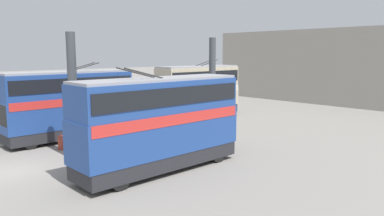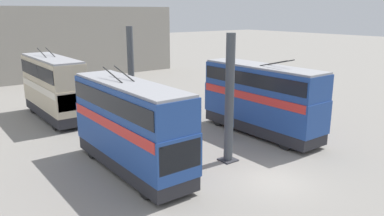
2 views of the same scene
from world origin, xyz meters
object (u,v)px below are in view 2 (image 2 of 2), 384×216
at_px(bus_right_mid, 130,122).
at_px(person_aisle_midway, 185,125).
at_px(bus_left_far, 261,96).
at_px(oil_drum, 186,162).
at_px(bus_right_far, 53,84).
at_px(person_by_right_row, 148,139).
at_px(person_by_left_row, 230,126).

relative_size(bus_right_mid, person_aisle_midway, 5.64).
relative_size(bus_left_far, oil_drum, 10.70).
xyz_separation_m(bus_left_far, bus_right_mid, (-0.13, 10.50, -0.01)).
relative_size(bus_left_far, bus_right_far, 1.06).
height_order(bus_right_mid, person_aisle_midway, bus_right_mid).
bearing_deg(person_by_right_row, oil_drum, 92.32).
bearing_deg(person_by_left_row, bus_right_mid, -87.50).
xyz_separation_m(bus_left_far, person_by_right_row, (1.60, 8.47, -1.95)).
height_order(bus_right_mid, person_by_left_row, bus_right_mid).
xyz_separation_m(bus_right_mid, person_aisle_midway, (2.79, -5.67, -1.97)).
height_order(person_by_left_row, person_aisle_midway, person_aisle_midway).
bearing_deg(bus_right_far, person_by_left_row, -146.11).
xyz_separation_m(bus_right_far, person_by_left_row, (-12.34, -8.29, -2.09)).
bearing_deg(person_by_right_row, bus_right_mid, 35.47).
xyz_separation_m(person_aisle_midway, person_by_right_row, (-1.06, 3.64, 0.03)).
bearing_deg(oil_drum, bus_right_far, 9.38).
distance_m(bus_left_far, person_by_right_row, 8.84).
relative_size(bus_right_mid, person_by_left_row, 6.14).
xyz_separation_m(person_by_left_row, person_by_right_row, (0.84, 6.25, 0.10)).
bearing_deg(bus_right_far, person_by_right_row, -169.95).
bearing_deg(bus_left_far, bus_right_far, 38.74).
bearing_deg(person_by_right_row, person_by_left_row, 167.46).
distance_m(bus_left_far, person_by_left_row, 3.12).
bearing_deg(person_by_left_row, person_by_right_row, -101.28).
bearing_deg(oil_drum, person_aisle_midway, -35.27).
bearing_deg(bus_right_far, oil_drum, -170.62).
height_order(person_by_left_row, oil_drum, person_by_left_row).
relative_size(bus_right_far, person_by_left_row, 5.89).
distance_m(bus_right_mid, person_by_right_row, 3.30).
height_order(person_by_left_row, person_by_right_row, person_by_right_row).
relative_size(person_by_left_row, person_by_right_row, 0.90).
distance_m(bus_right_mid, person_by_left_row, 8.58).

